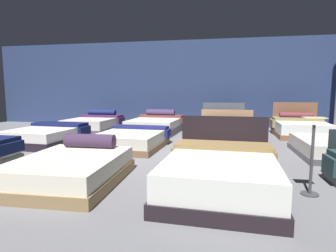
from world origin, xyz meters
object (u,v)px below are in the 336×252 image
(bed_7, at_px, (334,148))
(bed_10, at_px, (224,127))
(bed_1, at_px, (71,169))
(bed_4, at_px, (47,136))
(bed_11, at_px, (300,128))
(bed_2, at_px, (220,174))
(bed_5, at_px, (132,140))
(bed_6, at_px, (226,141))
(price_sign, at_px, (311,165))
(bed_9, at_px, (156,125))
(bed_8, at_px, (94,124))

(bed_7, relative_size, bed_10, 0.87)
(bed_1, height_order, bed_4, bed_1)
(bed_1, height_order, bed_11, bed_11)
(bed_1, xyz_separation_m, bed_2, (2.32, 0.01, 0.05))
(bed_11, bearing_deg, bed_4, -157.67)
(bed_5, relative_size, bed_6, 1.04)
(bed_7, bearing_deg, price_sign, -115.61)
(bed_4, xyz_separation_m, bed_5, (2.47, -0.05, -0.02))
(bed_5, distance_m, bed_9, 2.79)
(bed_5, relative_size, bed_9, 0.94)
(bed_7, height_order, price_sign, price_sign)
(bed_4, xyz_separation_m, bed_8, (0.04, 2.80, 0.02))
(bed_1, relative_size, price_sign, 1.86)
(bed_2, bearing_deg, bed_11, 68.78)
(bed_7, bearing_deg, bed_9, 148.73)
(bed_8, xyz_separation_m, bed_11, (7.15, -0.01, 0.03))
(bed_2, distance_m, bed_6, 2.88)
(price_sign, bearing_deg, bed_10, 101.82)
(bed_1, xyz_separation_m, bed_9, (-0.00, 5.60, 0.03))
(bed_8, xyz_separation_m, bed_10, (4.77, 0.05, -0.00))
(bed_6, bearing_deg, bed_10, 91.62)
(bed_9, bearing_deg, bed_8, -178.25)
(bed_11, bearing_deg, bed_9, -178.20)
(bed_5, bearing_deg, bed_6, 4.38)
(bed_2, xyz_separation_m, bed_9, (-2.32, 5.59, -0.02))
(bed_2, bearing_deg, bed_4, 151.22)
(bed_2, bearing_deg, bed_5, 131.28)
(bed_11, bearing_deg, bed_1, -129.06)
(bed_5, xyz_separation_m, bed_8, (-2.43, 2.85, 0.03))
(bed_4, bearing_deg, bed_11, 24.41)
(bed_1, xyz_separation_m, bed_5, (0.05, 2.81, -0.01))
(price_sign, bearing_deg, bed_7, 64.88)
(bed_6, relative_size, bed_9, 0.90)
(bed_5, bearing_deg, bed_8, 133.00)
(bed_2, relative_size, bed_7, 1.12)
(bed_7, relative_size, bed_11, 0.97)
(bed_8, xyz_separation_m, price_sign, (5.93, -5.51, 0.18))
(bed_7, bearing_deg, bed_10, 128.35)
(bed_5, relative_size, bed_8, 0.96)
(price_sign, bearing_deg, bed_5, 142.83)
(bed_5, bearing_deg, bed_11, 33.63)
(bed_4, bearing_deg, bed_7, 2.32)
(bed_2, height_order, bed_10, bed_10)
(bed_1, relative_size, bed_6, 1.03)
(bed_1, xyz_separation_m, bed_6, (2.42, 2.89, 0.03))
(bed_5, relative_size, bed_11, 1.03)
(bed_4, bearing_deg, price_sign, -21.21)
(bed_5, distance_m, bed_8, 3.75)
(bed_7, height_order, bed_10, bed_10)
(bed_7, bearing_deg, bed_4, 178.66)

